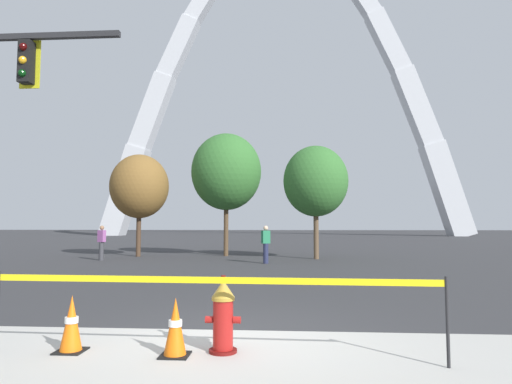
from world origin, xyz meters
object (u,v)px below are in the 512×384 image
Objects in this scene: monument_arch at (282,97)px; pedestrian_standing_center at (102,242)px; fire_hydrant at (223,316)px; traffic_cone_mid_sidewalk at (175,328)px; traffic_cone_by_hydrant at (71,324)px; pedestrian_walking_left at (266,244)px.

pedestrian_standing_center is at bearing -99.89° from monument_arch.
fire_hydrant is at bearing -90.01° from monument_arch.
pedestrian_standing_center reaches higher than traffic_cone_mid_sidewalk.
monument_arch reaches higher than traffic_cone_mid_sidewalk.
fire_hydrant is 1.36× the size of traffic_cone_mid_sidewalk.
pedestrian_standing_center is at bearing 111.79° from traffic_cone_by_hydrant.
traffic_cone_by_hydrant is (-1.97, -0.12, -0.11)m from fire_hydrant.
pedestrian_walking_left is (1.87, 13.28, 0.46)m from traffic_cone_by_hydrant.
fire_hydrant is 0.62× the size of pedestrian_walking_left.
traffic_cone_by_hydrant is 15.46m from pedestrian_standing_center.
traffic_cone_mid_sidewalk is 13.39m from pedestrian_walking_left.
pedestrian_walking_left is (-0.10, 13.16, 0.35)m from fire_hydrant.
traffic_cone_by_hydrant is at bearing -176.52° from fire_hydrant.
fire_hydrant is 0.62m from traffic_cone_mid_sidewalk.
traffic_cone_by_hydrant is 61.87m from monument_arch.
pedestrian_walking_left is at bearing 90.43° from fire_hydrant.
pedestrian_standing_center is at bearing 172.03° from pedestrian_walking_left.
fire_hydrant is 0.02× the size of monument_arch.
traffic_cone_mid_sidewalk is 0.46× the size of pedestrian_standing_center.
monument_arch is at bearing 89.86° from pedestrian_walking_left.
traffic_cone_by_hydrant is 13.42m from pedestrian_walking_left.
traffic_cone_mid_sidewalk is at bearing -92.04° from pedestrian_walking_left.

